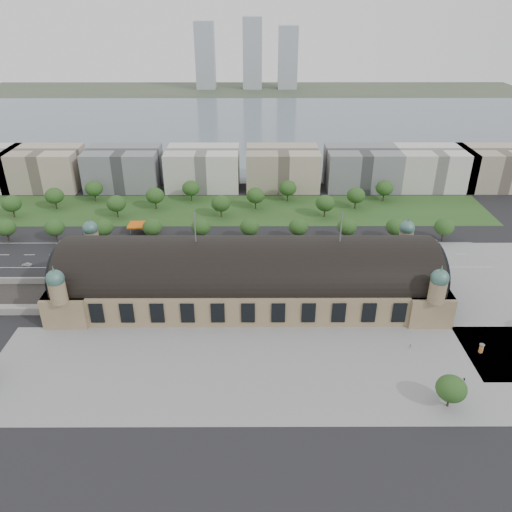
{
  "coord_description": "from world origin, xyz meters",
  "views": [
    {
      "loc": [
        2.43,
        -170.78,
        109.13
      ],
      "look_at": [
        2.99,
        9.99,
        14.0
      ],
      "focal_mm": 35.0,
      "sensor_mm": 36.0,
      "label": 1
    }
  ],
  "objects_px": {
    "parked_car_1": "(103,267)",
    "parked_car_5": "(144,269)",
    "traffic_car_4": "(232,258)",
    "bus_east": "(305,257)",
    "parked_car_6": "(157,268)",
    "advertising_column": "(481,348)",
    "pedestrian_4": "(464,380)",
    "traffic_car_1": "(108,248)",
    "bus_west": "(255,262)",
    "parked_car_0": "(91,271)",
    "traffic_car_0": "(27,264)",
    "petrol_station": "(146,225)",
    "bus_mid": "(302,259)",
    "traffic_car_3": "(198,254)",
    "parked_car_2": "(111,271)",
    "parked_car_4": "(145,267)",
    "traffic_car_2": "(105,254)",
    "traffic_car_5": "(330,243)",
    "parked_car_3": "(114,267)"
  },
  "relations": [
    {
      "from": "traffic_car_1",
      "to": "traffic_car_4",
      "type": "xyz_separation_m",
      "value": [
        60.21,
        -11.29,
        -0.05
      ]
    },
    {
      "from": "advertising_column",
      "to": "parked_car_1",
      "type": "bearing_deg",
      "value": 157.69
    },
    {
      "from": "traffic_car_2",
      "to": "parked_car_2",
      "type": "bearing_deg",
      "value": 28.9
    },
    {
      "from": "traffic_car_3",
      "to": "bus_west",
      "type": "xyz_separation_m",
      "value": [
        26.96,
        -10.09,
        1.1
      ]
    },
    {
      "from": "parked_car_2",
      "to": "bus_west",
      "type": "height_order",
      "value": "bus_west"
    },
    {
      "from": "traffic_car_0",
      "to": "bus_mid",
      "type": "height_order",
      "value": "bus_mid"
    },
    {
      "from": "petrol_station",
      "to": "traffic_car_0",
      "type": "relative_size",
      "value": 3.15
    },
    {
      "from": "bus_mid",
      "to": "advertising_column",
      "type": "xyz_separation_m",
      "value": [
        55.65,
        -65.27,
        0.08
      ]
    },
    {
      "from": "traffic_car_4",
      "to": "parked_car_1",
      "type": "relative_size",
      "value": 0.72
    },
    {
      "from": "traffic_car_2",
      "to": "traffic_car_5",
      "type": "height_order",
      "value": "traffic_car_2"
    },
    {
      "from": "traffic_car_4",
      "to": "bus_west",
      "type": "relative_size",
      "value": 0.3
    },
    {
      "from": "traffic_car_4",
      "to": "pedestrian_4",
      "type": "distance_m",
      "value": 112.81
    },
    {
      "from": "traffic_car_0",
      "to": "parked_car_6",
      "type": "xyz_separation_m",
      "value": [
        59.74,
        -3.88,
        0.04
      ]
    },
    {
      "from": "traffic_car_2",
      "to": "parked_car_4",
      "type": "bearing_deg",
      "value": 64.9
    },
    {
      "from": "traffic_car_0",
      "to": "traffic_car_4",
      "type": "bearing_deg",
      "value": 95.75
    },
    {
      "from": "petrol_station",
      "to": "parked_car_0",
      "type": "distance_m",
      "value": 46.75
    },
    {
      "from": "petrol_station",
      "to": "traffic_car_1",
      "type": "height_order",
      "value": "petrol_station"
    },
    {
      "from": "traffic_car_1",
      "to": "traffic_car_5",
      "type": "distance_m",
      "value": 107.7
    },
    {
      "from": "parked_car_2",
      "to": "advertising_column",
      "type": "relative_size",
      "value": 1.47
    },
    {
      "from": "traffic_car_0",
      "to": "traffic_car_5",
      "type": "xyz_separation_m",
      "value": [
        140.17,
        21.27,
        -0.03
      ]
    },
    {
      "from": "parked_car_6",
      "to": "advertising_column",
      "type": "distance_m",
      "value": 134.36
    },
    {
      "from": "parked_car_1",
      "to": "parked_car_6",
      "type": "relative_size",
      "value": 0.97
    },
    {
      "from": "parked_car_0",
      "to": "traffic_car_0",
      "type": "bearing_deg",
      "value": -132.16
    },
    {
      "from": "traffic_car_3",
      "to": "parked_car_4",
      "type": "xyz_separation_m",
      "value": [
        -22.46,
        -12.7,
        0.05
      ]
    },
    {
      "from": "petrol_station",
      "to": "parked_car_2",
      "type": "distance_m",
      "value": 44.94
    },
    {
      "from": "bus_west",
      "to": "bus_mid",
      "type": "bearing_deg",
      "value": -80.16
    },
    {
      "from": "traffic_car_4",
      "to": "parked_car_5",
      "type": "distance_m",
      "value": 40.01
    },
    {
      "from": "parked_car_6",
      "to": "advertising_column",
      "type": "xyz_separation_m",
      "value": [
        121.03,
        -58.32,
        0.96
      ]
    },
    {
      "from": "traffic_car_2",
      "to": "pedestrian_4",
      "type": "relative_size",
      "value": 2.95
    },
    {
      "from": "traffic_car_0",
      "to": "bus_mid",
      "type": "relative_size",
      "value": 0.37
    },
    {
      "from": "traffic_car_4",
      "to": "traffic_car_1",
      "type": "bearing_deg",
      "value": -104.41
    },
    {
      "from": "parked_car_6",
      "to": "bus_west",
      "type": "bearing_deg",
      "value": 64.07
    },
    {
      "from": "traffic_car_4",
      "to": "parked_car_3",
      "type": "bearing_deg",
      "value": -85.22
    },
    {
      "from": "parked_car_5",
      "to": "bus_west",
      "type": "bearing_deg",
      "value": 68.55
    },
    {
      "from": "traffic_car_0",
      "to": "parked_car_4",
      "type": "distance_m",
      "value": 54.06
    },
    {
      "from": "traffic_car_3",
      "to": "bus_east",
      "type": "relative_size",
      "value": 0.4
    },
    {
      "from": "traffic_car_3",
      "to": "pedestrian_4",
      "type": "height_order",
      "value": "pedestrian_4"
    },
    {
      "from": "traffic_car_0",
      "to": "parked_car_1",
      "type": "bearing_deg",
      "value": 88.46
    },
    {
      "from": "advertising_column",
      "to": "parked_car_6",
      "type": "bearing_deg",
      "value": 154.27
    },
    {
      "from": "parked_car_5",
      "to": "pedestrian_4",
      "type": "bearing_deg",
      "value": 31.38
    },
    {
      "from": "bus_mid",
      "to": "traffic_car_3",
      "type": "bearing_deg",
      "value": 86.31
    },
    {
      "from": "traffic_car_5",
      "to": "bus_mid",
      "type": "bearing_deg",
      "value": 135.86
    },
    {
      "from": "traffic_car_1",
      "to": "parked_car_2",
      "type": "xyz_separation_m",
      "value": [
        7.01,
        -23.23,
        0.02
      ]
    },
    {
      "from": "traffic_car_4",
      "to": "bus_east",
      "type": "xyz_separation_m",
      "value": [
        33.8,
        -0.94,
        1.04
      ]
    },
    {
      "from": "traffic_car_2",
      "to": "traffic_car_4",
      "type": "height_order",
      "value": "traffic_car_2"
    },
    {
      "from": "bus_west",
      "to": "pedestrian_4",
      "type": "height_order",
      "value": "bus_west"
    },
    {
      "from": "parked_car_0",
      "to": "parked_car_1",
      "type": "xyz_separation_m",
      "value": [
        3.93,
        3.62,
        -0.08
      ]
    },
    {
      "from": "parked_car_5",
      "to": "bus_east",
      "type": "distance_m",
      "value": 73.08
    },
    {
      "from": "parked_car_1",
      "to": "parked_car_5",
      "type": "xyz_separation_m",
      "value": [
        19.19,
        -2.3,
        -0.07
      ]
    },
    {
      "from": "parked_car_6",
      "to": "parked_car_2",
      "type": "bearing_deg",
      "value": -113.61
    }
  ]
}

